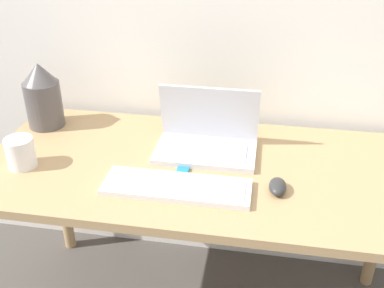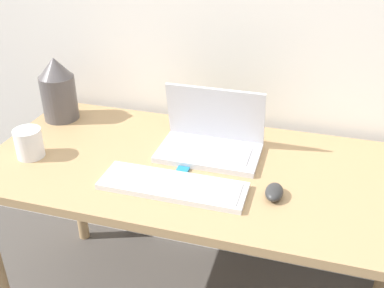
{
  "view_description": "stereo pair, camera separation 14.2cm",
  "coord_description": "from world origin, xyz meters",
  "views": [
    {
      "loc": [
        0.18,
        -0.92,
        1.5
      ],
      "look_at": [
        -0.03,
        0.3,
        0.81
      ],
      "focal_mm": 42.0,
      "sensor_mm": 36.0,
      "label": 1
    },
    {
      "loc": [
        0.32,
        -0.88,
        1.5
      ],
      "look_at": [
        -0.03,
        0.3,
        0.81
      ],
      "focal_mm": 42.0,
      "sensor_mm": 36.0,
      "label": 2
    }
  ],
  "objects": [
    {
      "name": "keyboard",
      "position": [
        -0.06,
        0.19,
        0.72
      ],
      "size": [
        0.45,
        0.15,
        0.02
      ],
      "color": "silver",
      "rests_on": "desk"
    },
    {
      "name": "mug",
      "position": [
        -0.59,
        0.24,
        0.76
      ],
      "size": [
        0.09,
        0.09,
        0.1
      ],
      "color": "white",
      "rests_on": "desk"
    },
    {
      "name": "laptop",
      "position": [
        -0.01,
        0.44,
        0.76
      ],
      "size": [
        0.35,
        0.21,
        0.22
      ],
      "color": "silver",
      "rests_on": "desk"
    },
    {
      "name": "vase",
      "position": [
        -0.65,
        0.53,
        0.83
      ],
      "size": [
        0.14,
        0.14,
        0.25
      ],
      "color": "#514C4C",
      "rests_on": "desk"
    },
    {
      "name": "mouse",
      "position": [
        0.24,
        0.23,
        0.73
      ],
      "size": [
        0.05,
        0.09,
        0.04
      ],
      "color": "#2D2D2D",
      "rests_on": "desk"
    },
    {
      "name": "mp3_player",
      "position": [
        -0.06,
        0.28,
        0.71
      ],
      "size": [
        0.04,
        0.05,
        0.01
      ],
      "color": "#1E7FB7",
      "rests_on": "desk"
    },
    {
      "name": "desk",
      "position": [
        0.0,
        0.34,
        0.63
      ],
      "size": [
        1.49,
        0.68,
        0.71
      ],
      "color": "tan",
      "rests_on": "ground_plane"
    }
  ]
}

